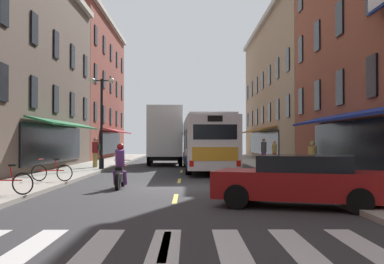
{
  "coord_description": "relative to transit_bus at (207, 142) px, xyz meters",
  "views": [
    {
      "loc": [
        0.39,
        -18.05,
        1.75
      ],
      "look_at": [
        0.6,
        8.51,
        2.24
      ],
      "focal_mm": 44.84,
      "sensor_mm": 36.0,
      "label": 1
    }
  ],
  "objects": [
    {
      "name": "sedan_near",
      "position": [
        1.88,
        -15.79,
        -0.95
      ],
      "size": [
        4.75,
        3.15,
        1.37
      ],
      "color": "maroon",
      "rests_on": "ground"
    },
    {
      "name": "ground_plane",
      "position": [
        -1.48,
        -10.33,
        -1.71
      ],
      "size": [
        34.8,
        80.0,
        0.1
      ],
      "primitive_type": "cube",
      "color": "#333335"
    },
    {
      "name": "sedan_mid",
      "position": [
        -2.84,
        17.86,
        -0.9
      ],
      "size": [
        2.03,
        4.3,
        1.49
      ],
      "color": "#144723",
      "rests_on": "ground"
    },
    {
      "name": "pedestrian_mid",
      "position": [
        3.85,
        2.87,
        -0.58
      ],
      "size": [
        0.36,
        0.36,
        1.8
      ],
      "rotation": [
        0.0,
        0.0,
        4.85
      ],
      "color": "#66387F",
      "rests_on": "sidewalk_right"
    },
    {
      "name": "transit_bus",
      "position": [
        0.0,
        0.0,
        0.0
      ],
      "size": [
        2.88,
        12.32,
        3.15
      ],
      "color": "white",
      "rests_on": "ground"
    },
    {
      "name": "pedestrian_rear",
      "position": [
        4.17,
        -8.14,
        -0.7
      ],
      "size": [
        0.36,
        0.36,
        1.61
      ],
      "rotation": [
        0.0,
        0.0,
        4.82
      ],
      "color": "#B29947",
      "rests_on": "sidewalk_right"
    },
    {
      "name": "motorcycle_rider",
      "position": [
        -3.6,
        -10.69,
        -0.95
      ],
      "size": [
        0.62,
        2.07,
        1.66
      ],
      "color": "black",
      "rests_on": "ground"
    },
    {
      "name": "crosswalk_near",
      "position": [
        -1.48,
        -20.33,
        -1.65
      ],
      "size": [
        7.1,
        2.8,
        0.01
      ],
      "color": "silver",
      "rests_on": "ground"
    },
    {
      "name": "bicycle_mid",
      "position": [
        -6.55,
        -9.18,
        -1.15
      ],
      "size": [
        1.71,
        0.48,
        0.91
      ],
      "color": "black",
      "rests_on": "sidewalk_left"
    },
    {
      "name": "bicycle_near",
      "position": [
        -6.56,
        -13.98,
        -1.15
      ],
      "size": [
        1.71,
        0.48,
        0.91
      ],
      "color": "black",
      "rests_on": "sidewalk_left"
    },
    {
      "name": "pedestrian_near",
      "position": [
        -6.78,
        1.01,
        -0.55
      ],
      "size": [
        0.5,
        0.5,
        1.81
      ],
      "rotation": [
        0.0,
        0.0,
        2.34
      ],
      "color": "#B29947",
      "rests_on": "sidewalk_left"
    },
    {
      "name": "street_lamp_twin",
      "position": [
        -6.09,
        -0.76,
        1.39
      ],
      "size": [
        1.42,
        0.32,
        5.25
      ],
      "color": "black",
      "rests_on": "sidewalk_left"
    },
    {
      "name": "sidewalk_right",
      "position": [
        4.42,
        -10.33,
        -1.59
      ],
      "size": [
        3.0,
        80.0,
        0.14
      ],
      "primitive_type": "cube",
      "color": "#A39E93",
      "rests_on": "ground"
    },
    {
      "name": "lane_centre_dashes",
      "position": [
        -1.48,
        -10.58,
        -1.65
      ],
      "size": [
        0.14,
        73.9,
        0.01
      ],
      "color": "#DBCC4C",
      "rests_on": "ground"
    },
    {
      "name": "sidewalk_left",
      "position": [
        -7.38,
        -10.33,
        -1.59
      ],
      "size": [
        3.0,
        80.0,
        0.14
      ],
      "primitive_type": "cube",
      "color": "#A39E93",
      "rests_on": "ground"
    },
    {
      "name": "pedestrian_far",
      "position": [
        4.95,
        5.06,
        -0.69
      ],
      "size": [
        0.36,
        0.36,
        1.62
      ],
      "rotation": [
        0.0,
        0.0,
        3.09
      ],
      "color": "maroon",
      "rests_on": "sidewalk_right"
    },
    {
      "name": "box_truck",
      "position": [
        -2.78,
        6.58,
        0.45
      ],
      "size": [
        2.69,
        7.23,
        4.15
      ],
      "color": "white",
      "rests_on": "ground"
    }
  ]
}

